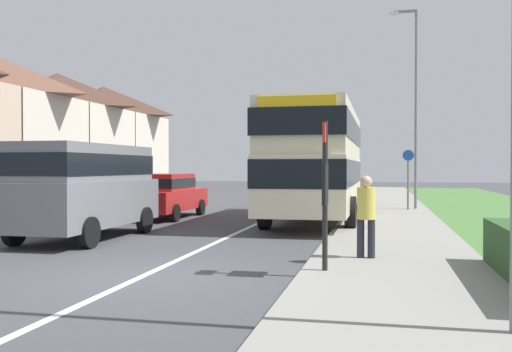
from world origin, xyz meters
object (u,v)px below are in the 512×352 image
object	(u,v)px
parked_car_red	(165,194)
street_lamp_mid	(414,97)
bus_stop_sign	(325,185)
cycle_route_sign	(408,177)
pedestrian_at_stop	(366,213)
double_decker_bus	(317,158)
parked_van_grey	(85,184)

from	to	relation	value
parked_car_red	street_lamp_mid	size ratio (longest dim) A/B	0.53
bus_stop_sign	cycle_route_sign	size ratio (longest dim) A/B	1.03
bus_stop_sign	pedestrian_at_stop	bearing A→B (deg)	66.41
bus_stop_sign	cycle_route_sign	world-z (taller)	bus_stop_sign
pedestrian_at_stop	street_lamp_mid	size ratio (longest dim) A/B	0.20
double_decker_bus	cycle_route_sign	size ratio (longest dim) A/B	3.79
pedestrian_at_stop	bus_stop_sign	distance (m)	1.68
parked_van_grey	pedestrian_at_stop	world-z (taller)	parked_van_grey
parked_car_red	pedestrian_at_stop	xyz separation A→B (m)	(7.31, -8.14, 0.10)
double_decker_bus	pedestrian_at_stop	bearing A→B (deg)	-77.23
parked_van_grey	street_lamp_mid	distance (m)	14.31
double_decker_bus	bus_stop_sign	world-z (taller)	double_decker_bus
pedestrian_at_stop	cycle_route_sign	world-z (taller)	cycle_route_sign
parked_van_grey	cycle_route_sign	bearing A→B (deg)	50.91
bus_stop_sign	double_decker_bus	bearing A→B (deg)	97.15
pedestrian_at_stop	street_lamp_mid	bearing A→B (deg)	83.20
street_lamp_mid	double_decker_bus	bearing A→B (deg)	-123.53
double_decker_bus	cycle_route_sign	bearing A→B (deg)	55.30
cycle_route_sign	bus_stop_sign	bearing A→B (deg)	-97.98
parked_van_grey	street_lamp_mid	bearing A→B (deg)	51.61
cycle_route_sign	street_lamp_mid	size ratio (longest dim) A/B	0.31
cycle_route_sign	street_lamp_mid	world-z (taller)	street_lamp_mid
double_decker_bus	bus_stop_sign	size ratio (longest dim) A/B	3.67
cycle_route_sign	double_decker_bus	bearing A→B (deg)	-124.70
parked_van_grey	parked_car_red	distance (m)	5.95
double_decker_bus	parked_car_red	world-z (taller)	double_decker_bus
parked_van_grey	cycle_route_sign	distance (m)	13.36
parked_van_grey	street_lamp_mid	size ratio (longest dim) A/B	0.59
double_decker_bus	bus_stop_sign	bearing A→B (deg)	-82.85
parked_car_red	cycle_route_sign	distance (m)	9.74
bus_stop_sign	street_lamp_mid	bearing A→B (deg)	81.43
cycle_route_sign	pedestrian_at_stop	bearing A→B (deg)	-96.05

